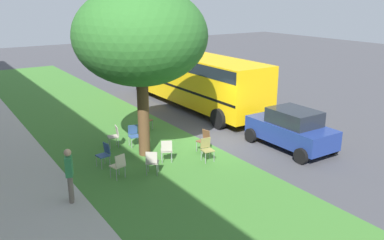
{
  "coord_description": "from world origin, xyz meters",
  "views": [
    {
      "loc": [
        -13.04,
        9.7,
        5.98
      ],
      "look_at": [
        -0.14,
        1.24,
        1.28
      ],
      "focal_mm": 38.37,
      "sensor_mm": 36.0,
      "label": 1
    }
  ],
  "objects": [
    {
      "name": "parked_car",
      "position": [
        -2.13,
        -2.25,
        0.84
      ],
      "size": [
        3.7,
        1.92,
        1.65
      ],
      "color": "navy",
      "rests_on": "ground"
    },
    {
      "name": "grass_verge",
      "position": [
        0.0,
        3.2,
        0.0
      ],
      "size": [
        48.0,
        6.0,
        0.01
      ],
      "primitive_type": "cube",
      "color": "#3D752D",
      "rests_on": "ground"
    },
    {
      "name": "chair_4",
      "position": [
        0.26,
        4.77,
        0.52
      ],
      "size": [
        0.48,
        0.48,
        0.88
      ],
      "color": "#335184",
      "rests_on": "ground"
    },
    {
      "name": "sidewalk_strip",
      "position": [
        0.0,
        7.6,
        0.0
      ],
      "size": [
        48.0,
        2.8,
        0.01
      ],
      "primitive_type": "cube",
      "color": "#ADA89E",
      "rests_on": "ground"
    },
    {
      "name": "chair_5",
      "position": [
        -0.99,
        4.76,
        0.52
      ],
      "size": [
        0.51,
        0.5,
        0.88
      ],
      "color": "beige",
      "rests_on": "ground"
    },
    {
      "name": "chair_3",
      "position": [
        -0.49,
        0.89,
        0.52
      ],
      "size": [
        0.47,
        0.47,
        0.88
      ],
      "color": "brown",
      "rests_on": "ground"
    },
    {
      "name": "school_bus",
      "position": [
        5.54,
        -2.6,
        1.76
      ],
      "size": [
        10.4,
        2.8,
        2.88
      ],
      "color": "yellow",
      "rests_on": "ground"
    },
    {
      "name": "chair_1",
      "position": [
        1.61,
        2.96,
        0.52
      ],
      "size": [
        0.47,
        0.47,
        0.88
      ],
      "color": "#335184",
      "rests_on": "ground"
    },
    {
      "name": "chair_8",
      "position": [
        -0.64,
        2.7,
        0.52
      ],
      "size": [
        0.56,
        0.55,
        0.88
      ],
      "color": "#ADA393",
      "rests_on": "ground"
    },
    {
      "name": "chair_2",
      "position": [
        -1.34,
        1.36,
        0.52
      ],
      "size": [
        0.47,
        0.46,
        0.88
      ],
      "color": "olive",
      "rests_on": "ground"
    },
    {
      "name": "pedestrian_0",
      "position": [
        -1.71,
        6.62,
        0.93
      ],
      "size": [
        0.41,
        0.32,
        1.69
      ],
      "color": "#726659",
      "rests_on": "ground"
    },
    {
      "name": "chair_7",
      "position": [
        1.96,
        3.65,
        0.52
      ],
      "size": [
        0.49,
        0.49,
        0.88
      ],
      "color": "#ADA393",
      "rests_on": "ground"
    },
    {
      "name": "street_tree",
      "position": [
        0.51,
        3.03,
        4.56
      ],
      "size": [
        4.88,
        4.88,
        6.38
      ],
      "color": "brown",
      "rests_on": "ground"
    },
    {
      "name": "ground",
      "position": [
        0.0,
        0.0,
        0.0
      ],
      "size": [
        80.0,
        80.0,
        0.0
      ],
      "primitive_type": "plane",
      "color": "#424247"
    },
    {
      "name": "chair_0",
      "position": [
        -1.34,
        3.67,
        0.52
      ],
      "size": [
        0.58,
        0.58,
        0.88
      ],
      "color": "#ADA393",
      "rests_on": "ground"
    },
    {
      "name": "chair_6",
      "position": [
        3.24,
        1.56,
        0.52
      ],
      "size": [
        0.55,
        0.56,
        0.88
      ],
      "color": "brown",
      "rests_on": "ground"
    }
  ]
}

